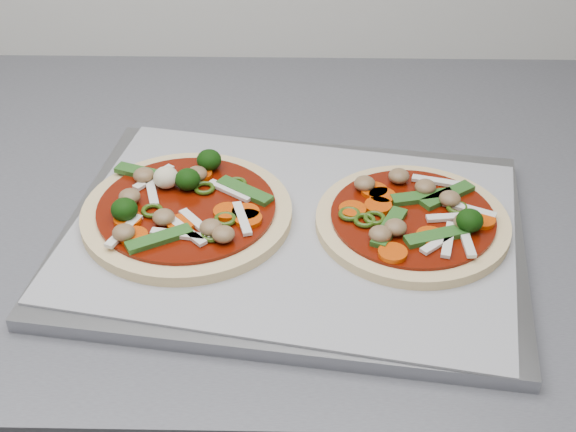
{
  "coord_description": "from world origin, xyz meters",
  "views": [
    {
      "loc": [
        -0.55,
        0.64,
        1.36
      ],
      "look_at": [
        -0.56,
        1.21,
        0.93
      ],
      "focal_mm": 50.0,
      "sensor_mm": 36.0,
      "label": 1
    }
  ],
  "objects": [
    {
      "name": "baking_tray",
      "position": [
        -0.55,
        1.22,
        0.91
      ],
      "size": [
        0.45,
        0.36,
        0.01
      ],
      "primitive_type": "cube",
      "rotation": [
        0.0,
        0.0,
        -0.14
      ],
      "color": "gray",
      "rests_on": "countertop"
    },
    {
      "name": "pizza_left",
      "position": [
        -0.65,
        1.23,
        0.92
      ],
      "size": [
        0.19,
        0.19,
        0.03
      ],
      "rotation": [
        0.0,
        0.0,
        0.01
      ],
      "color": "#E5C887",
      "rests_on": "parchment"
    },
    {
      "name": "parchment",
      "position": [
        -0.55,
        1.22,
        0.91
      ],
      "size": [
        0.44,
        0.35,
        0.0
      ],
      "primitive_type": "cube",
      "rotation": [
        0.0,
        0.0,
        -0.19
      ],
      "color": "#A2A2A8",
      "rests_on": "baking_tray"
    },
    {
      "name": "pizza_right",
      "position": [
        -0.44,
        1.22,
        0.92
      ],
      "size": [
        0.23,
        0.23,
        0.03
      ],
      "rotation": [
        0.0,
        0.0,
        -0.42
      ],
      "color": "#E5C887",
      "rests_on": "parchment"
    }
  ]
}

